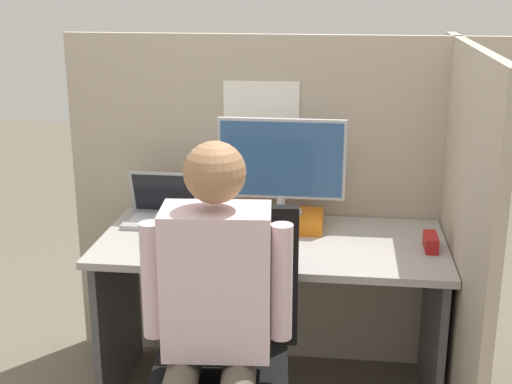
{
  "coord_description": "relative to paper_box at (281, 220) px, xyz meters",
  "views": [
    {
      "loc": [
        0.27,
        -2.35,
        1.74
      ],
      "look_at": [
        -0.04,
        0.17,
        0.96
      ],
      "focal_mm": 50.0,
      "sensor_mm": 36.0,
      "label": 1
    }
  ],
  "objects": [
    {
      "name": "cubicle_panel_back",
      "position": [
        -0.02,
        0.2,
        0.01
      ],
      "size": [
        1.9,
        0.05,
        1.5
      ],
      "color": "tan",
      "rests_on": "ground"
    },
    {
      "name": "cubicle_panel_right",
      "position": [
        0.7,
        -0.22,
        0.01
      ],
      "size": [
        0.04,
        1.29,
        1.5
      ],
      "color": "tan",
      "rests_on": "ground"
    },
    {
      "name": "desk",
      "position": [
        -0.02,
        -0.16,
        -0.21
      ],
      "size": [
        1.4,
        0.66,
        0.71
      ],
      "color": "#9E9993",
      "rests_on": "ground"
    },
    {
      "name": "paper_box",
      "position": [
        0.0,
        0.0,
        0.0
      ],
      "size": [
        0.36,
        0.22,
        0.06
      ],
      "color": "orange",
      "rests_on": "desk"
    },
    {
      "name": "monitor",
      "position": [
        0.0,
        0.0,
        0.25
      ],
      "size": [
        0.53,
        0.18,
        0.41
      ],
      "color": "#B2B2B7",
      "rests_on": "paper_box"
    },
    {
      "name": "laptop",
      "position": [
        -0.52,
        -0.0,
        0.01
      ],
      "size": [
        0.3,
        0.21,
        0.22
      ],
      "color": "#99999E",
      "rests_on": "desk"
    },
    {
      "name": "mouse",
      "position": [
        -0.24,
        -0.3,
        -0.02
      ],
      "size": [
        0.07,
        0.05,
        0.03
      ],
      "color": "gray",
      "rests_on": "desk"
    },
    {
      "name": "stapler",
      "position": [
        0.6,
        -0.18,
        -0.0
      ],
      "size": [
        0.05,
        0.13,
        0.06
      ],
      "color": "#A31919",
      "rests_on": "desk"
    },
    {
      "name": "carrot_toy",
      "position": [
        0.03,
        -0.34,
        -0.01
      ],
      "size": [
        0.04,
        0.12,
        0.04
      ],
      "color": "orange",
      "rests_on": "desk"
    },
    {
      "name": "office_chair",
      "position": [
        -0.12,
        -0.7,
        -0.24
      ],
      "size": [
        0.53,
        0.57,
        0.98
      ],
      "color": "black",
      "rests_on": "ground"
    },
    {
      "name": "person",
      "position": [
        -0.14,
        -0.85,
        -0.01
      ],
      "size": [
        0.48,
        0.41,
        1.26
      ],
      "color": "brown",
      "rests_on": "ground"
    }
  ]
}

